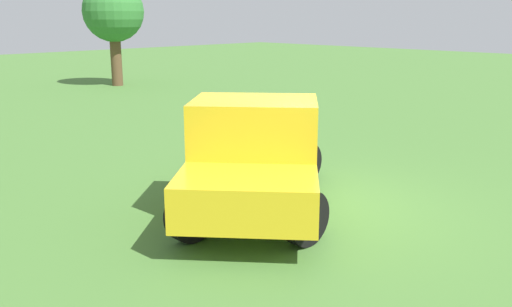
{
  "coord_description": "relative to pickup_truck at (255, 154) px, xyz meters",
  "views": [
    {
      "loc": [
        -6.57,
        -5.38,
        3.02
      ],
      "look_at": [
        -0.57,
        0.55,
        0.9
      ],
      "focal_mm": 38.56,
      "sensor_mm": 36.0,
      "label": 1
    }
  ],
  "objects": [
    {
      "name": "tree_back_right",
      "position": [
        7.12,
        15.68,
        2.21
      ],
      "size": [
        2.61,
        2.61,
        4.5
      ],
      "color": "brown",
      "rests_on": "ground_plane"
    },
    {
      "name": "pickup_truck",
      "position": [
        0.0,
        0.0,
        0.0
      ],
      "size": [
        4.63,
        4.32,
        1.8
      ],
      "rotation": [
        0.0,
        0.0,
        0.7
      ],
      "color": "black",
      "rests_on": "ground_plane"
    },
    {
      "name": "ground_plane",
      "position": [
        0.66,
        -0.47,
        -0.93
      ],
      "size": [
        80.0,
        80.0,
        0.0
      ],
      "primitive_type": "plane",
      "color": "#477533"
    }
  ]
}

